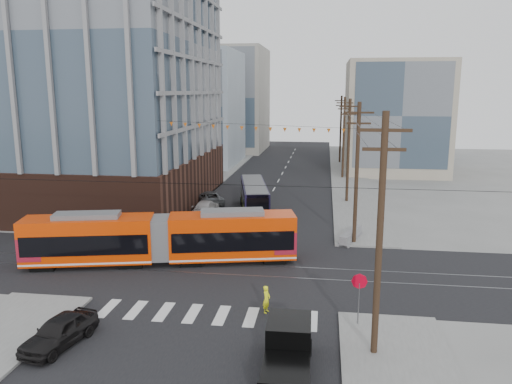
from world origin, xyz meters
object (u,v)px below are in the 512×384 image
city_bus (254,197)px  pickup_truck (287,357)px  streetcar (161,239)px  black_sedan (59,331)px

city_bus → pickup_truck: size_ratio=1.95×
pickup_truck → city_bus: bearing=99.5°
streetcar → black_sedan: size_ratio=4.41×
black_sedan → city_bus: bearing=91.1°
streetcar → city_bus: (4.24, 15.66, -0.28)m
city_bus → pickup_truck: (5.47, -28.53, -0.58)m
city_bus → pickup_truck: city_bus is taller
streetcar → pickup_truck: 16.15m
city_bus → streetcar: bearing=-116.7°
pickup_truck → black_sedan: pickup_truck is taller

